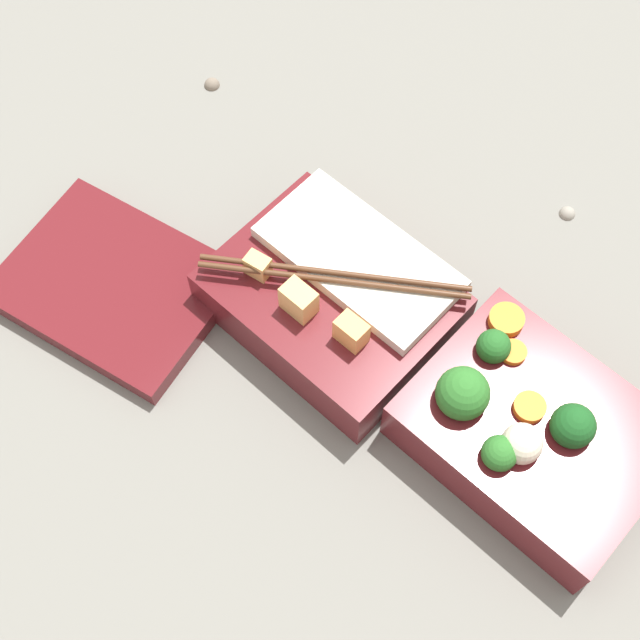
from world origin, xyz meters
TOP-DOWN VIEW (x-y plane):
  - ground_plane at (0.00, 0.00)m, footprint 3.00×3.00m
  - bento_tray_vegetable at (-0.11, -0.02)m, footprint 0.20×0.15m
  - bento_tray_rice at (0.09, -0.01)m, footprint 0.20×0.15m
  - bento_lid at (0.25, 0.11)m, footprint 0.22×0.18m
  - pebble_1 at (0.00, -0.23)m, footprint 0.02×0.02m
  - pebble_2 at (0.36, -0.12)m, footprint 0.02×0.02m

SIDE VIEW (x-z plane):
  - ground_plane at x=0.00m, z-range 0.00..0.00m
  - pebble_1 at x=0.00m, z-range 0.00..0.01m
  - pebble_2 at x=0.36m, z-range 0.00..0.01m
  - bento_lid at x=0.25m, z-range 0.00..0.02m
  - bento_tray_rice at x=0.09m, z-range -0.01..0.07m
  - bento_tray_vegetable at x=-0.11m, z-range -0.01..0.07m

